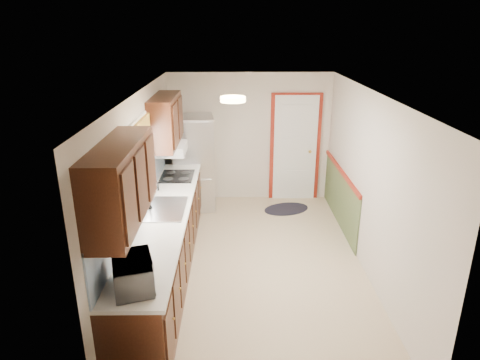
{
  "coord_description": "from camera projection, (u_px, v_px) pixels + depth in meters",
  "views": [
    {
      "loc": [
        -0.28,
        -5.29,
        3.19
      ],
      "look_at": [
        -0.21,
        0.32,
        1.15
      ],
      "focal_mm": 32.0,
      "sensor_mm": 36.0,
      "label": 1
    }
  ],
  "objects": [
    {
      "name": "back_wall_trim",
      "position": [
        304.0,
        158.0,
        7.85
      ],
      "size": [
        1.12,
        2.3,
        2.08
      ],
      "color": "maroon",
      "rests_on": "ground"
    },
    {
      "name": "room_shell",
      "position": [
        256.0,
        185.0,
        5.65
      ],
      "size": [
        3.2,
        5.2,
        2.52
      ],
      "color": "tan",
      "rests_on": "ground"
    },
    {
      "name": "refrigerator",
      "position": [
        194.0,
        163.0,
        7.68
      ],
      "size": [
        0.78,
        0.75,
        1.7
      ],
      "rotation": [
        0.0,
        0.0,
        0.11
      ],
      "color": "#B7B7BC",
      "rests_on": "ground"
    },
    {
      "name": "ceiling_fixture",
      "position": [
        233.0,
        99.0,
        5.06
      ],
      "size": [
        0.3,
        0.3,
        0.06
      ],
      "primitive_type": "cylinder",
      "color": "#FFD88C",
      "rests_on": "room_shell"
    },
    {
      "name": "rug",
      "position": [
        286.0,
        209.0,
        7.85
      ],
      "size": [
        0.98,
        0.8,
        0.01
      ],
      "primitive_type": "ellipsoid",
      "rotation": [
        0.0,
        0.0,
        0.35
      ],
      "color": "black",
      "rests_on": "ground"
    },
    {
      "name": "microwave",
      "position": [
        133.0,
        271.0,
        3.83
      ],
      "size": [
        0.42,
        0.57,
        0.35
      ],
      "primitive_type": "imported",
      "rotation": [
        0.0,
        0.0,
        1.88
      ],
      "color": "white",
      "rests_on": "kitchen_run"
    },
    {
      "name": "kitchen_run",
      "position": [
        161.0,
        221.0,
        5.5
      ],
      "size": [
        0.63,
        4.0,
        2.2
      ],
      "color": "#34170C",
      "rests_on": "ground"
    },
    {
      "name": "cooktop",
      "position": [
        177.0,
        176.0,
        6.71
      ],
      "size": [
        0.5,
        0.6,
        0.02
      ],
      "primitive_type": "cube",
      "color": "black",
      "rests_on": "kitchen_run"
    }
  ]
}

